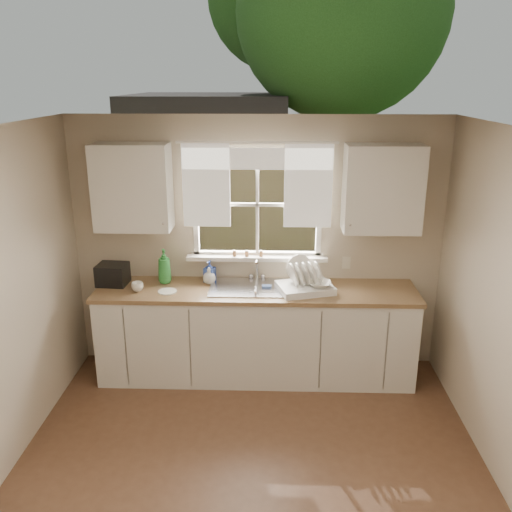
{
  "coord_description": "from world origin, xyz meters",
  "views": [
    {
      "loc": [
        0.16,
        -3.09,
        2.81
      ],
      "look_at": [
        0.0,
        1.65,
        1.25
      ],
      "focal_mm": 38.0,
      "sensor_mm": 36.0,
      "label": 1
    }
  ],
  "objects_px": {
    "dish_rack": "(305,284)",
    "black_appliance": "(113,274)",
    "cup": "(137,287)",
    "soap_bottle_a": "(164,266)"
  },
  "relations": [
    {
      "from": "soap_bottle_a",
      "to": "black_appliance",
      "type": "relative_size",
      "value": 1.21
    },
    {
      "from": "dish_rack",
      "to": "black_appliance",
      "type": "xyz_separation_m",
      "value": [
        -1.85,
        0.11,
        0.03
      ]
    },
    {
      "from": "soap_bottle_a",
      "to": "black_appliance",
      "type": "xyz_separation_m",
      "value": [
        -0.49,
        -0.06,
        -0.07
      ]
    },
    {
      "from": "black_appliance",
      "to": "soap_bottle_a",
      "type": "bearing_deg",
      "value": 11.89
    },
    {
      "from": "soap_bottle_a",
      "to": "cup",
      "type": "bearing_deg",
      "value": -152.69
    },
    {
      "from": "dish_rack",
      "to": "black_appliance",
      "type": "height_order",
      "value": "dish_rack"
    },
    {
      "from": "dish_rack",
      "to": "black_appliance",
      "type": "bearing_deg",
      "value": 176.45
    },
    {
      "from": "soap_bottle_a",
      "to": "cup",
      "type": "xyz_separation_m",
      "value": [
        -0.21,
        -0.24,
        -0.12
      ]
    },
    {
      "from": "dish_rack",
      "to": "cup",
      "type": "distance_m",
      "value": 1.57
    },
    {
      "from": "cup",
      "to": "black_appliance",
      "type": "relative_size",
      "value": 0.4
    }
  ]
}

